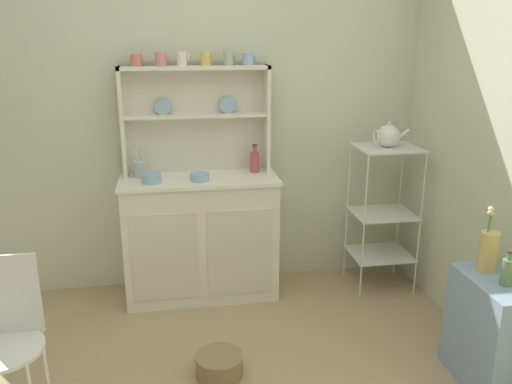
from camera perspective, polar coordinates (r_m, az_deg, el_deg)
The scene contains 20 objects.
wall_back at distance 3.69m, azimuth -6.78°, elevation 8.36°, with size 3.84×0.05×2.50m, color beige.
hutch_cabinet at distance 3.65m, azimuth -6.07°, elevation -4.81°, with size 1.07×0.45×0.87m.
hutch_shelf_unit at distance 3.59m, azimuth -6.65°, elevation 8.79°, with size 1.00×0.18×0.73m.
bakers_rack at distance 3.80m, azimuth 13.84°, elevation -1.32°, with size 0.43×0.37×1.05m.
side_shelf_blue at distance 3.06m, azimuth 24.48°, elevation -13.93°, with size 0.28×0.48×0.61m, color #849EBC.
wire_chair at distance 2.68m, azimuth -25.96°, elevation -13.49°, with size 0.36×0.36×0.85m.
floor_basket at distance 3.00m, azimuth -4.05°, elevation -18.47°, with size 0.26×0.26×0.12m, color #93754C.
cup_terracotta_0 at distance 3.52m, azimuth -13.01°, elevation 13.96°, with size 0.09×0.07×0.08m.
cup_rose_1 at distance 3.52m, azimuth -10.42°, elevation 14.19°, with size 0.09×0.07×0.09m.
cup_cream_2 at distance 3.52m, azimuth -8.15°, elevation 14.34°, with size 0.08×0.07×0.09m.
cup_gold_3 at distance 3.52m, azimuth -5.53°, elevation 14.43°, with size 0.08×0.07×0.09m.
cup_sage_4 at distance 3.54m, azimuth -3.00°, elevation 14.46°, with size 0.08×0.07×0.09m.
cup_sky_5 at distance 3.55m, azimuth -0.85°, elevation 14.41°, with size 0.09×0.08×0.08m.
bowl_mixing_large at distance 3.44m, azimuth -11.41°, elevation 1.48°, with size 0.12×0.12×0.06m, color #8EB2D1.
bowl_floral_medium at distance 3.44m, azimuth -6.23°, elevation 1.66°, with size 0.12×0.12×0.05m, color #8EB2D1.
jam_bottle at distance 3.62m, azimuth -0.16°, elevation 3.41°, with size 0.06×0.06×0.20m.
utensil_jar at distance 3.58m, azimuth -12.69°, elevation 2.50°, with size 0.08×0.08×0.24m.
porcelain_teapot at distance 3.68m, azimuth 14.36°, elevation 6.01°, with size 0.25×0.16×0.18m.
flower_vase at distance 2.97m, azimuth 24.21°, elevation -5.84°, with size 0.09×0.09×0.35m.
oil_bottle at distance 2.86m, azimuth 25.93°, elevation -7.84°, with size 0.06×0.06×0.18m.
Camera 1 is at (-0.16, -2.02, 1.80)m, focal length 36.36 mm.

